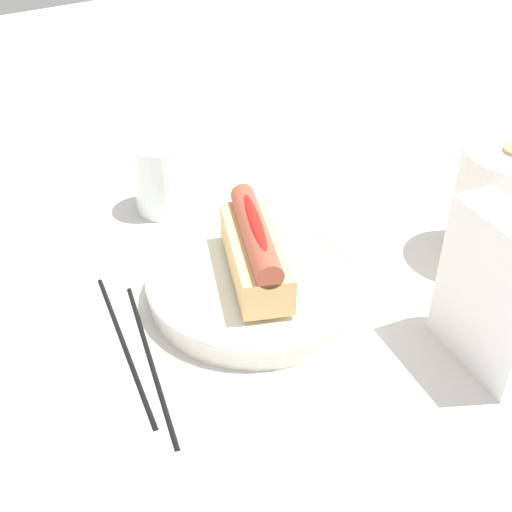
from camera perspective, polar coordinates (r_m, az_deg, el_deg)
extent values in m
plane|color=beige|center=(0.69, 1.20, -2.93)|extent=(2.40, 2.40, 0.00)
cylinder|color=silver|center=(0.68, 0.00, -2.69)|extent=(0.22, 0.22, 0.03)
torus|color=silver|center=(0.67, 0.00, -1.81)|extent=(0.23, 0.23, 0.01)
cube|color=#DBB270|center=(0.65, 0.00, 0.00)|extent=(0.16, 0.11, 0.04)
cylinder|color=#A84733|center=(0.64, 0.00, 2.03)|extent=(0.15, 0.09, 0.03)
ellipsoid|color=red|center=(0.63, 0.00, 2.92)|extent=(0.11, 0.06, 0.01)
cylinder|color=white|center=(0.81, -8.27, 6.83)|extent=(0.07, 0.07, 0.09)
cylinder|color=silver|center=(0.83, -8.15, 5.53)|extent=(0.06, 0.06, 0.04)
cylinder|color=white|center=(0.76, 20.88, 4.10)|extent=(0.11, 0.11, 0.13)
cube|color=white|center=(0.61, 20.33, -3.09)|extent=(0.12, 0.07, 0.15)
cylinder|color=black|center=(0.62, -9.27, -8.75)|extent=(0.21, 0.06, 0.01)
cylinder|color=black|center=(0.64, -11.47, -7.57)|extent=(0.22, 0.05, 0.01)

